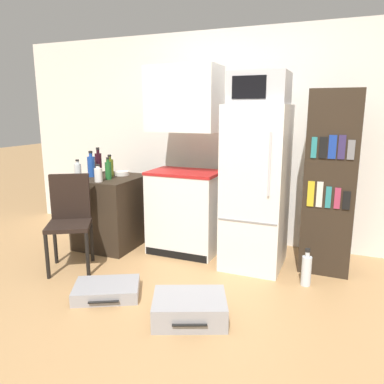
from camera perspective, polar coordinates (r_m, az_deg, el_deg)
ground_plane at (r=2.99m, az=-3.61°, el=-18.89°), size 24.00×24.00×0.00m
wall_back at (r=4.40m, az=10.18°, el=7.89°), size 6.40×0.10×2.43m
side_table at (r=4.44m, az=-12.10°, el=-2.87°), size 0.64×0.75×0.80m
kitchen_hutch at (r=4.02m, az=-1.15°, el=3.31°), size 0.75×0.51×1.99m
refrigerator at (r=3.73m, az=9.71°, el=0.63°), size 0.58×0.66×1.60m
microwave at (r=3.66m, az=10.27°, el=15.29°), size 0.53×0.44×0.29m
bookshelf at (r=3.77m, az=20.30°, el=1.23°), size 0.46×0.36×1.73m
bottle_olive_oil at (r=4.39m, az=-12.40°, el=3.70°), size 0.08×0.08×0.25m
bottle_wine_dark at (r=4.55m, az=-14.07°, el=4.29°), size 0.08×0.08×0.32m
bottle_green_tall at (r=4.21m, az=-12.64°, el=3.27°), size 0.07×0.07×0.24m
bottle_clear_short at (r=4.30m, az=-17.00°, el=3.09°), size 0.07×0.07×0.22m
bottle_milk_white at (r=4.09m, az=-14.09°, el=2.60°), size 0.08×0.08×0.19m
bottle_blue_soda at (r=4.42m, az=-15.10°, el=3.86°), size 0.09×0.09×0.29m
bowl at (r=4.45m, az=-10.64°, el=2.82°), size 0.17×0.17×0.05m
chair at (r=3.89m, az=-18.12°, el=-3.16°), size 0.55×0.55×0.93m
suitcase_large_flat at (r=2.95m, az=-0.38°, el=-17.30°), size 0.66×0.59×0.18m
suitcase_small_flat at (r=3.36m, az=-12.86°, el=-14.36°), size 0.65×0.58×0.11m
water_bottle_front at (r=3.58m, az=17.03°, el=-11.28°), size 0.09×0.09×0.35m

